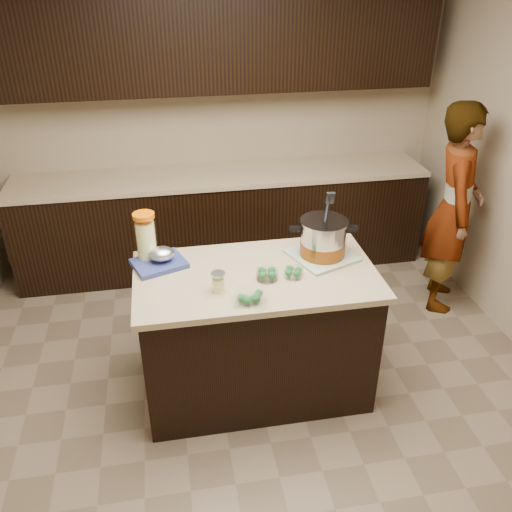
{
  "coord_description": "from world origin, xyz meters",
  "views": [
    {
      "loc": [
        -0.49,
        -2.73,
        2.6
      ],
      "look_at": [
        0.0,
        0.0,
        1.02
      ],
      "focal_mm": 38.0,
      "sensor_mm": 36.0,
      "label": 1
    }
  ],
  "objects_px": {
    "island": "(256,333)",
    "lemonade_pitcher": "(146,240)",
    "stock_pot": "(323,240)",
    "person": "(454,209)"
  },
  "relations": [
    {
      "from": "lemonade_pitcher",
      "to": "person",
      "type": "distance_m",
      "value": 2.4
    },
    {
      "from": "island",
      "to": "stock_pot",
      "type": "height_order",
      "value": "stock_pot"
    },
    {
      "from": "person",
      "to": "lemonade_pitcher",
      "type": "bearing_deg",
      "value": 125.63
    },
    {
      "from": "lemonade_pitcher",
      "to": "person",
      "type": "bearing_deg",
      "value": 12.12
    },
    {
      "from": "island",
      "to": "lemonade_pitcher",
      "type": "bearing_deg",
      "value": 157.16
    },
    {
      "from": "stock_pot",
      "to": "lemonade_pitcher",
      "type": "distance_m",
      "value": 1.09
    },
    {
      "from": "island",
      "to": "person",
      "type": "height_order",
      "value": "person"
    },
    {
      "from": "island",
      "to": "person",
      "type": "distance_m",
      "value": 1.91
    },
    {
      "from": "island",
      "to": "person",
      "type": "bearing_deg",
      "value": 24.34
    },
    {
      "from": "island",
      "to": "lemonade_pitcher",
      "type": "relative_size",
      "value": 4.55
    }
  ]
}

